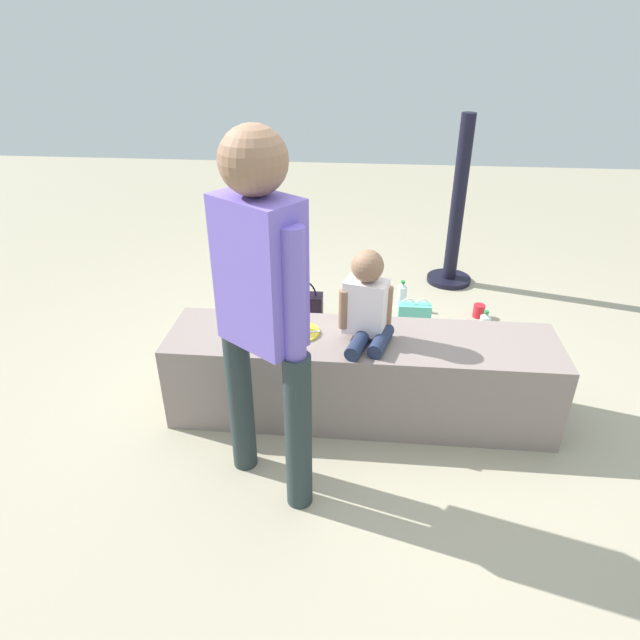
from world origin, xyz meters
TOP-DOWN VIEW (x-y plane):
  - ground_plane at (0.00, 0.00)m, footprint 12.00×12.00m
  - concrete_ledge at (0.00, 0.00)m, footprint 2.05×0.49m
  - child_seated at (0.02, -0.01)m, footprint 0.29×0.34m
  - adult_standing at (-0.40, -0.57)m, footprint 0.42×0.36m
  - cake_plate at (-0.33, 0.02)m, footprint 0.22×0.22m
  - gift_bag at (0.34, 0.82)m, footprint 0.22×0.09m
  - railing_post at (0.70, 1.81)m, footprint 0.36×0.36m
  - water_bottle_near_gift at (0.83, 0.92)m, footprint 0.07×0.07m
  - water_bottle_far_side at (0.28, 1.29)m, footprint 0.07×0.07m
  - party_cup_red at (0.85, 1.20)m, footprint 0.08×0.08m
  - cake_box_white at (-0.85, 0.89)m, footprint 0.40×0.35m
  - handbag_black_leather at (-0.46, 0.98)m, footprint 0.32×0.12m

SIDE VIEW (x-z plane):
  - ground_plane at x=0.00m, z-range 0.00..0.00m
  - party_cup_red at x=0.85m, z-range 0.00..0.10m
  - cake_box_white at x=-0.85m, z-range 0.00..0.11m
  - water_bottle_near_gift at x=0.83m, z-range -0.01..0.19m
  - water_bottle_far_side at x=0.28m, z-range -0.01..0.22m
  - handbag_black_leather at x=-0.46m, z-range -0.05..0.30m
  - gift_bag at x=0.34m, z-range -0.02..0.29m
  - concrete_ledge at x=0.00m, z-range 0.00..0.48m
  - cake_plate at x=-0.33m, z-range 0.47..0.54m
  - railing_post at x=0.70m, z-range -0.15..1.20m
  - child_seated at x=0.02m, z-range 0.45..0.94m
  - adult_standing at x=-0.40m, z-range 0.17..1.80m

